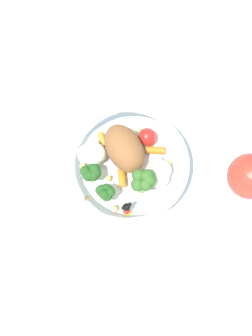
# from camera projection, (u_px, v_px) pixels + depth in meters

# --- Properties ---
(ground_plane) EXTENTS (2.40, 2.40, 0.00)m
(ground_plane) POSITION_uv_depth(u_px,v_px,m) (127.00, 173.00, 0.77)
(ground_plane) COLOR silver
(food_container) EXTENTS (0.20, 0.20, 0.07)m
(food_container) POSITION_uv_depth(u_px,v_px,m) (125.00, 164.00, 0.74)
(food_container) COLOR white
(food_container) RESTS_ON ground_plane
(loose_apple) EXTENTS (0.07, 0.07, 0.09)m
(loose_apple) POSITION_uv_depth(u_px,v_px,m) (250.00, 176.00, 0.73)
(loose_apple) COLOR #BC3828
(loose_apple) RESTS_ON ground_plane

